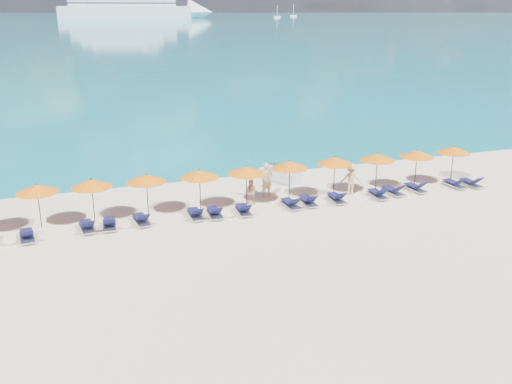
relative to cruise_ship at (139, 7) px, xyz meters
name	(u,v)px	position (x,y,z in m)	size (l,w,h in m)	color
ground	(277,234)	(-69.73, -523.55, -10.17)	(1400.00, 1400.00, 0.00)	beige
sea	(56,16)	(-69.73, 136.45, -10.17)	(1600.00, 1300.00, 0.01)	#1FA9B2
cruise_ship	(139,7)	(0.00, 0.00, 0.00)	(140.63, 23.89, 39.09)	silver
sailboat_near	(277,16)	(132.09, -7.06, -8.99)	(6.29, 2.10, 11.53)	silver
sailboat_far	(293,15)	(167.24, 35.52, -8.88)	(6.88, 2.29, 12.61)	silver
jetski	(280,174)	(-66.29, -515.38, -9.77)	(2.08, 2.90, 0.97)	silver
beachgoer_a	(267,180)	(-68.19, -518.05, -9.18)	(0.72, 0.47, 1.98)	tan
beachgoer_b	(252,192)	(-69.47, -519.12, -9.46)	(0.70, 0.40, 1.43)	tan
beachgoer_c	(351,179)	(-63.44, -519.26, -9.25)	(1.19, 0.55, 1.85)	tan
umbrella_1	(37,189)	(-80.41, -518.91, -8.15)	(2.10, 2.10, 2.28)	black
umbrella_2	(91,183)	(-77.85, -518.88, -8.15)	(2.10, 2.10, 2.28)	black
umbrella_3	(146,178)	(-75.13, -518.90, -8.15)	(2.10, 2.10, 2.28)	black
umbrella_4	(200,174)	(-72.34, -519.00, -8.15)	(2.10, 2.10, 2.28)	black
umbrella_5	(246,170)	(-69.79, -519.15, -8.15)	(2.10, 2.10, 2.28)	black
umbrella_6	(290,165)	(-67.15, -518.91, -8.15)	(2.10, 2.10, 2.28)	black
umbrella_7	(335,160)	(-64.35, -518.90, -8.15)	(2.10, 2.10, 2.28)	black
umbrella_8	(378,157)	(-61.62, -519.01, -8.15)	(2.10, 2.10, 2.28)	black
umbrella_9	(417,154)	(-58.96, -519.11, -8.15)	(2.10, 2.10, 2.28)	black
umbrella_10	(454,150)	(-56.24, -519.00, -8.15)	(2.10, 2.10, 2.28)	black
lounger_2	(27,235)	(-81.04, -520.40, -9.94)	(0.77, 1.75, 0.66)	silver
lounger_3	(87,226)	(-78.29, -520.10, -9.94)	(0.77, 1.75, 0.66)	silver
lounger_4	(109,224)	(-77.25, -520.11, -9.94)	(0.77, 1.75, 0.66)	silver
lounger_5	(141,219)	(-75.66, -520.05, -9.94)	(0.79, 1.75, 0.66)	silver
lounger_6	(196,214)	(-72.89, -520.14, -9.94)	(0.63, 1.71, 0.66)	silver
lounger_7	(215,212)	(-71.92, -520.29, -9.94)	(0.71, 1.73, 0.66)	silver
lounger_8	(244,210)	(-70.36, -520.37, -9.94)	(0.75, 1.74, 0.66)	silver
lounger_9	(291,203)	(-67.62, -520.29, -9.94)	(0.71, 1.73, 0.66)	silver
lounger_10	(308,201)	(-66.55, -520.20, -9.94)	(0.72, 1.73, 0.66)	silver
lounger_11	(337,198)	(-64.84, -520.26, -9.94)	(0.75, 1.74, 0.66)	silver
lounger_12	(378,194)	(-62.28, -520.38, -9.94)	(0.72, 1.73, 0.66)	silver
lounger_13	(393,191)	(-61.13, -520.17, -9.94)	(0.77, 1.75, 0.66)	silver
lounger_14	(415,187)	(-59.55, -520.06, -9.94)	(0.72, 1.73, 0.66)	silver
lounger_15	(455,183)	(-56.85, -520.17, -9.94)	(0.70, 1.73, 0.66)	silver
lounger_16	(471,183)	(-55.80, -520.36, -9.94)	(0.69, 1.72, 0.66)	silver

